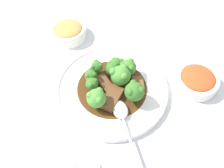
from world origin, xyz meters
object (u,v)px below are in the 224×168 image
at_px(broccoli_floret_1, 121,75).
at_px(side_bowl_kimchi, 197,80).
at_px(broccoli_floret_2, 134,91).
at_px(broccoli_floret_0, 112,69).
at_px(beef_strip_0, 106,86).
at_px(broccoli_floret_8, 97,66).
at_px(broccoli_floret_6, 117,64).
at_px(beef_strip_2, 112,98).
at_px(broccoli_floret_5, 91,75).
at_px(broccoli_floret_3, 92,84).
at_px(beef_strip_1, 138,84).
at_px(side_bowl_appetizer, 69,31).
at_px(broccoli_floret_4, 128,67).
at_px(main_plate, 112,89).
at_px(serving_spoon, 123,117).
at_px(broccoli_floret_7, 96,98).

bearing_deg(broccoli_floret_1, side_bowl_kimchi, 101.79).
height_order(broccoli_floret_2, side_bowl_kimchi, broccoli_floret_2).
height_order(broccoli_floret_0, broccoli_floret_2, broccoli_floret_2).
relative_size(beef_strip_0, broccoli_floret_8, 1.63).
distance_m(beef_strip_0, broccoli_floret_6, 0.07).
bearing_deg(beef_strip_2, broccoli_floret_5, -125.63).
bearing_deg(beef_strip_2, broccoli_floret_0, -170.44).
xyz_separation_m(broccoli_floret_1, broccoli_floret_3, (0.03, -0.07, -0.01)).
distance_m(beef_strip_1, broccoli_floret_6, 0.08).
bearing_deg(broccoli_floret_3, side_bowl_appetizer, -148.46).
bearing_deg(broccoli_floret_4, broccoli_floret_0, -76.14).
bearing_deg(main_plate, broccoli_floret_5, -98.55).
distance_m(serving_spoon, side_bowl_appetizer, 0.35).
xyz_separation_m(beef_strip_2, broccoli_floret_8, (-0.08, -0.06, 0.02)).
height_order(broccoli_floret_4, side_bowl_kimchi, broccoli_floret_4).
relative_size(broccoli_floret_7, serving_spoon, 0.27).
distance_m(beef_strip_0, broccoli_floret_1, 0.05).
height_order(broccoli_floret_3, side_bowl_appetizer, broccoli_floret_3).
bearing_deg(side_bowl_kimchi, broccoli_floret_0, -85.00).
relative_size(broccoli_floret_4, broccoli_floret_8, 1.18).
xyz_separation_m(broccoli_floret_0, broccoli_floret_2, (0.07, 0.07, 0.01)).
relative_size(beef_strip_0, serving_spoon, 0.35).
bearing_deg(beef_strip_2, side_bowl_appetizer, -141.04).
bearing_deg(side_bowl_kimchi, broccoli_floret_1, -78.21).
height_order(beef_strip_0, side_bowl_kimchi, side_bowl_kimchi).
bearing_deg(beef_strip_1, beef_strip_0, -73.47).
xyz_separation_m(broccoli_floret_4, side_bowl_appetizer, (-0.13, -0.21, -0.03)).
xyz_separation_m(broccoli_floret_5, side_bowl_kimchi, (-0.05, 0.29, -0.02)).
distance_m(beef_strip_0, beef_strip_2, 0.04).
distance_m(broccoli_floret_1, broccoli_floret_8, 0.07).
relative_size(broccoli_floret_1, broccoli_floret_2, 0.99).
xyz_separation_m(beef_strip_1, broccoli_floret_0, (-0.02, -0.07, 0.02)).
distance_m(main_plate, broccoli_floret_5, 0.07).
xyz_separation_m(main_plate, broccoli_floret_5, (-0.01, -0.06, 0.04)).
bearing_deg(serving_spoon, beef_strip_1, 167.46).
bearing_deg(broccoli_floret_5, broccoli_floret_2, 73.73).
xyz_separation_m(broccoli_floret_2, serving_spoon, (0.06, -0.02, -0.03)).
distance_m(broccoli_floret_4, broccoli_floret_6, 0.03).
bearing_deg(broccoli_floret_8, broccoli_floret_2, 58.77).
bearing_deg(beef_strip_0, broccoli_floret_0, 168.52).
distance_m(beef_strip_0, broccoli_floret_3, 0.04).
distance_m(broccoli_floret_3, broccoli_floret_7, 0.05).
bearing_deg(beef_strip_2, side_bowl_kimchi, 114.67).
bearing_deg(side_bowl_kimchi, broccoli_floret_4, -86.95).
relative_size(main_plate, side_bowl_kimchi, 2.63).
distance_m(broccoli_floret_4, broccoli_floret_7, 0.13).
height_order(broccoli_floret_1, broccoli_floret_2, same).
bearing_deg(broccoli_floret_7, main_plate, 155.29).
distance_m(beef_strip_2, side_bowl_kimchi, 0.24).
bearing_deg(side_bowl_appetizer, beef_strip_0, 39.89).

